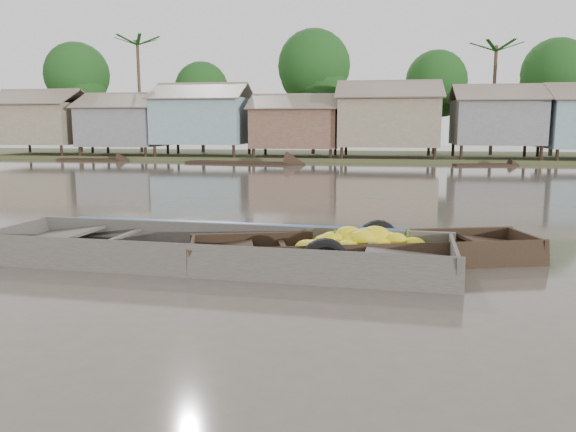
# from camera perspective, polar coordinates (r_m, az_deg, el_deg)

# --- Properties ---
(ground) EXTENTS (120.00, 120.00, 0.00)m
(ground) POSITION_cam_1_polar(r_m,az_deg,el_deg) (10.11, -2.32, -4.93)
(ground) COLOR #50463D
(ground) RESTS_ON ground
(riverbank) EXTENTS (120.00, 12.47, 10.22)m
(riverbank) POSITION_cam_1_polar(r_m,az_deg,el_deg) (41.48, 10.84, 9.98)
(riverbank) COLOR #384723
(riverbank) RESTS_ON ground
(banana_boat) EXTENTS (6.52, 3.23, 0.91)m
(banana_boat) POSITION_cam_1_polar(r_m,az_deg,el_deg) (10.32, 7.31, -3.54)
(banana_boat) COLOR black
(banana_boat) RESTS_ON ground
(viewer_boat) EXTENTS (8.58, 2.67, 0.68)m
(viewer_boat) POSITION_cam_1_polar(r_m,az_deg,el_deg) (10.30, -7.14, -4.25)
(viewer_boat) COLOR #3E3935
(viewer_boat) RESTS_ON ground
(distant_boats) EXTENTS (46.87, 16.22, 0.35)m
(distant_boats) POSITION_cam_1_polar(r_m,az_deg,el_deg) (33.47, 20.53, 4.39)
(distant_boats) COLOR black
(distant_boats) RESTS_ON ground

